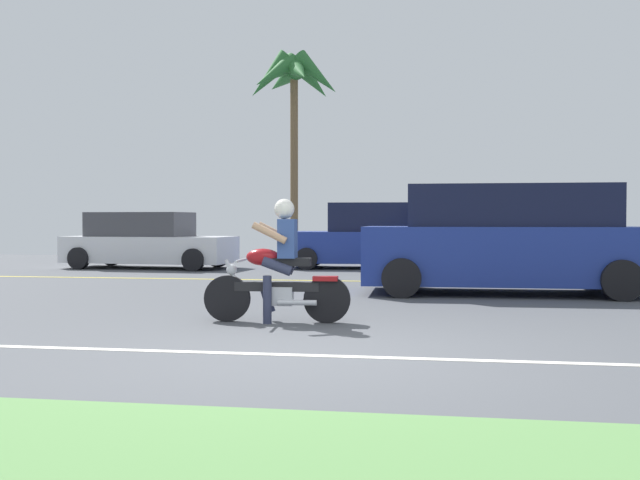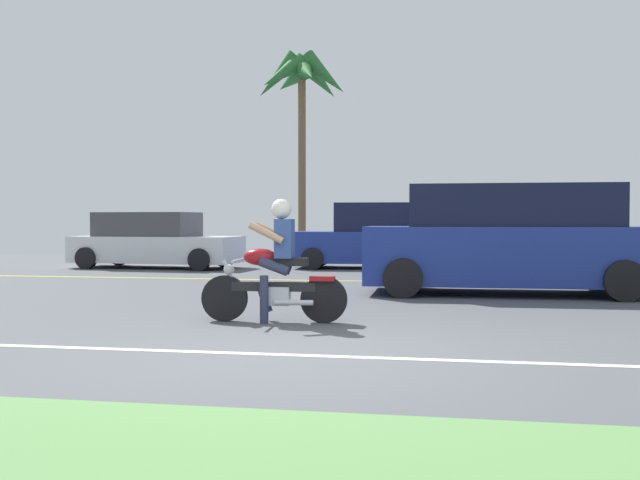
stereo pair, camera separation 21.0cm
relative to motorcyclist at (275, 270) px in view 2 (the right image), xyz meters
The scene contains 8 objects.
ground 1.41m from the motorcyclist, 49.23° to the left, with size 56.00×30.00×0.04m, color #4C4F54.
lane_line_near 2.36m from the motorcyclist, 68.90° to the right, with size 50.40×0.12×0.01m, color silver.
lane_line_far 6.28m from the motorcyclist, 82.47° to the left, with size 50.40×0.12×0.01m, color yellow.
motorcyclist is the anchor object (origin of this frame).
suv_nearby 5.09m from the motorcyclist, 53.12° to the left, with size 4.91×2.19×1.84m.
parked_car_0 10.97m from the motorcyclist, 120.62° to the left, with size 4.47×2.09×1.46m.
parked_car_1 10.34m from the motorcyclist, 89.27° to the left, with size 4.11×1.99×1.70m.
palm_tree_0 15.43m from the motorcyclist, 100.60° to the left, with size 3.24×3.19×6.70m.
Camera 2 is at (1.31, -6.61, 1.24)m, focal length 41.14 mm.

